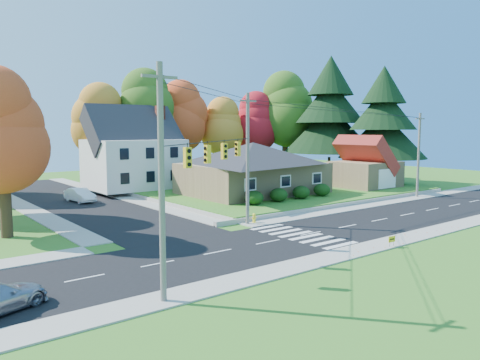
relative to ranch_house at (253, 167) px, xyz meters
The scene contains 23 objects.
ground 18.18m from the ranch_house, 116.57° to the right, with size 120.00×120.00×0.00m, color #3D7923.
road_main 18.18m from the ranch_house, 116.57° to the right, with size 90.00×8.00×0.02m, color black.
road_cross 19.15m from the ranch_house, 147.99° to the left, with size 8.00×44.00×0.02m, color black.
sidewalk_north 13.98m from the ranch_house, 126.03° to the right, with size 90.00×2.00×0.08m, color #9C9A90.
sidewalk_south 22.70m from the ranch_house, 110.85° to the right, with size 90.00×2.00×0.08m, color #9C9A90.
lawn 7.69m from the ranch_house, 45.00° to the left, with size 30.00×30.00×0.50m, color #3D7923.
ranch_house is the anchor object (origin of this frame).
colonial_house 14.46m from the ranch_house, 123.55° to the left, with size 10.40×8.40×9.60m.
garage 14.57m from the ranch_house, 15.99° to the right, with size 7.30×6.30×4.60m.
hedge_row 6.57m from the ranch_house, 94.61° to the right, with size 10.70×1.70×1.27m.
traffic_infrastructure 16.87m from the ranch_house, 119.09° to the right, with size 38.10×10.66×10.00m.
tree_lot_0 21.20m from the ranch_house, 119.05° to the left, with size 6.72×6.72×12.51m.
tree_lot_1 18.58m from the ranch_house, 103.24° to the left, with size 7.84×7.84×14.60m.
tree_lot_2 18.99m from the ranch_house, 83.66° to the left, with size 7.28×7.28×13.56m.
tree_lot_3 19.29m from the ranch_house, 64.80° to the left, with size 6.16×6.16×11.47m.
tree_lot_4 21.85m from the ranch_house, 48.81° to the left, with size 6.72×6.72×12.51m.
tree_lot_5 23.85m from the ranch_house, 37.87° to the left, with size 8.40×8.40×15.64m.
conifer_east_a 20.84m from the ranch_house, 17.53° to the left, with size 12.80×12.80×16.96m.
conifer_east_b 20.72m from the ranch_house, ahead, with size 11.20×11.20×14.84m.
tree_west_0 25.61m from the ranch_house, behind, with size 6.16×6.16×11.47m.
white_car 17.96m from the ranch_house, 152.33° to the left, with size 1.48×4.24×1.40m, color white.
fire_hydrant 14.22m from the ranch_house, 129.29° to the right, with size 0.46×0.36×0.80m.
yard_sign 22.95m from the ranch_house, 107.47° to the right, with size 0.56×0.11×0.71m.
Camera 1 is at (-23.75, -22.25, 7.31)m, focal length 35.00 mm.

